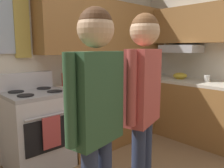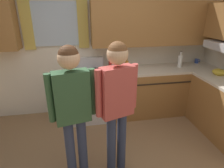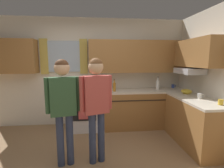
{
  "view_description": "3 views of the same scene",
  "coord_description": "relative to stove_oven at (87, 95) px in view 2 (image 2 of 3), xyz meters",
  "views": [
    {
      "loc": [
        -1.22,
        -0.88,
        1.39
      ],
      "look_at": [
        0.29,
        0.75,
        1.04
      ],
      "focal_mm": 35.96,
      "sensor_mm": 36.0,
      "label": 1
    },
    {
      "loc": [
        -0.27,
        -1.65,
        1.95
      ],
      "look_at": [
        0.13,
        0.61,
        1.03
      ],
      "focal_mm": 30.44,
      "sensor_mm": 36.0,
      "label": 2
    },
    {
      "loc": [
        0.1,
        -2.25,
        1.63
      ],
      "look_at": [
        0.41,
        0.75,
        1.17
      ],
      "focal_mm": 26.5,
      "sensor_mm": 36.0,
      "label": 3
    }
  ],
  "objects": [
    {
      "name": "kitchen_counter_run",
      "position": [
        1.7,
        -0.38,
        -0.02
      ],
      "size": [
        2.11,
        1.95,
        0.9
      ],
      "color": "#9E6B38",
      "rests_on": "ground"
    },
    {
      "name": "bottle_sauce_red",
      "position": [
        0.45,
        0.13,
        0.53
      ],
      "size": [
        0.06,
        0.06,
        0.25
      ],
      "color": "red",
      "rests_on": "kitchen_counter_run"
    },
    {
      "name": "mixing_bowl",
      "position": [
        2.2,
        -0.53,
        0.48
      ],
      "size": [
        0.22,
        0.22,
        0.1
      ],
      "color": "gold",
      "rests_on": "kitchen_counter_run"
    },
    {
      "name": "bottle_oil_amber",
      "position": [
        0.7,
        -0.13,
        0.54
      ],
      "size": [
        0.06,
        0.06,
        0.29
      ],
      "color": "#B27223",
      "rests_on": "kitchen_counter_run"
    },
    {
      "name": "stove_oven",
      "position": [
        0.0,
        0.0,
        0.0
      ],
      "size": [
        0.67,
        0.67,
        1.1
      ],
      "color": "silver",
      "rests_on": "ground"
    },
    {
      "name": "water_pitcher",
      "position": [
        0.61,
        0.12,
        0.54
      ],
      "size": [
        0.19,
        0.11,
        0.22
      ],
      "color": "silver",
      "rests_on": "kitchen_counter_run"
    },
    {
      "name": "adult_left",
      "position": [
        -0.21,
        -1.37,
        0.56
      ],
      "size": [
        0.5,
        0.22,
        1.63
      ],
      "color": "#2D3856",
      "rests_on": "ground"
    },
    {
      "name": "mug_cobalt_blue",
      "position": [
        2.26,
        0.21,
        0.48
      ],
      "size": [
        0.11,
        0.07,
        0.08
      ],
      "color": "#2D479E",
      "rests_on": "kitchen_counter_run"
    },
    {
      "name": "adult_in_plaid",
      "position": [
        0.28,
        -1.34,
        0.57
      ],
      "size": [
        0.49,
        0.26,
        1.65
      ],
      "color": "#2D3856",
      "rests_on": "ground"
    },
    {
      "name": "back_wall_unit",
      "position": [
        0.24,
        0.27,
        1.0
      ],
      "size": [
        4.6,
        0.42,
        2.6
      ],
      "color": "silver",
      "rests_on": "ground"
    },
    {
      "name": "bottle_milk_white",
      "position": [
        1.76,
        0.0,
        0.55
      ],
      "size": [
        0.08,
        0.08,
        0.31
      ],
      "color": "white",
      "rests_on": "kitchen_counter_run"
    }
  ]
}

